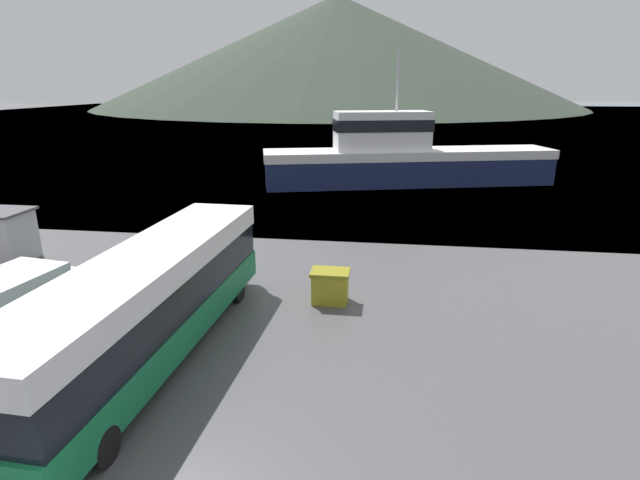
{
  "coord_description": "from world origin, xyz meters",
  "views": [
    {
      "loc": [
        4.72,
        -4.89,
        7.96
      ],
      "look_at": [
        2.1,
        13.93,
        2.0
      ],
      "focal_mm": 28.0,
      "sensor_mm": 36.0,
      "label": 1
    }
  ],
  "objects_px": {
    "fishing_boat": "(403,157)",
    "storage_bin": "(330,286)",
    "delivery_van": "(15,308)",
    "tour_bus": "(150,300)"
  },
  "relations": [
    {
      "from": "fishing_boat",
      "to": "storage_bin",
      "type": "xyz_separation_m",
      "value": [
        -3.14,
        -24.12,
        -1.57
      ]
    },
    {
      "from": "delivery_van",
      "to": "storage_bin",
      "type": "height_order",
      "value": "delivery_van"
    },
    {
      "from": "tour_bus",
      "to": "fishing_boat",
      "type": "bearing_deg",
      "value": 76.97
    },
    {
      "from": "delivery_van",
      "to": "storage_bin",
      "type": "relative_size",
      "value": 4.08
    },
    {
      "from": "fishing_boat",
      "to": "storage_bin",
      "type": "bearing_deg",
      "value": -22.3
    },
    {
      "from": "delivery_van",
      "to": "fishing_boat",
      "type": "distance_m",
      "value": 31.36
    },
    {
      "from": "tour_bus",
      "to": "storage_bin",
      "type": "distance_m",
      "value": 6.82
    },
    {
      "from": "delivery_van",
      "to": "fishing_boat",
      "type": "height_order",
      "value": "fishing_boat"
    },
    {
      "from": "storage_bin",
      "to": "delivery_van",
      "type": "bearing_deg",
      "value": -153.66
    },
    {
      "from": "tour_bus",
      "to": "fishing_boat",
      "type": "height_order",
      "value": "fishing_boat"
    }
  ]
}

